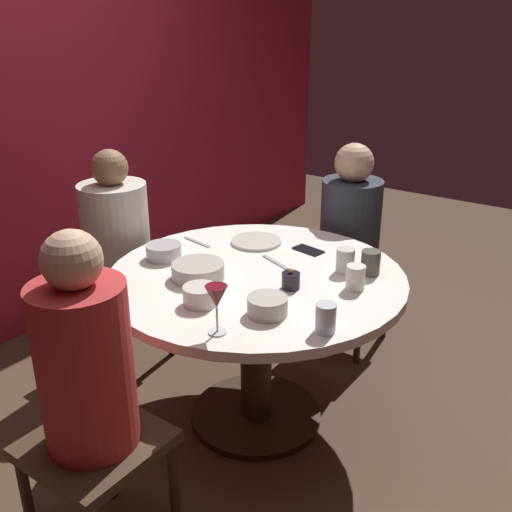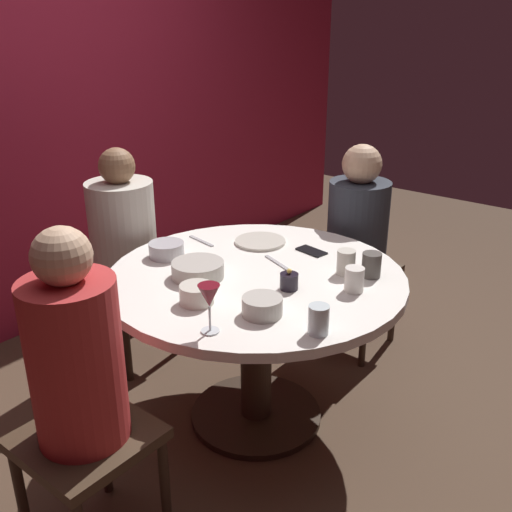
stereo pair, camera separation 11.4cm
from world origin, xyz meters
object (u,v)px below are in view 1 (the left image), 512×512
(cup_center_front, at_px, (326,318))
(seated_diner_right, at_px, (350,224))
(bowl_small_white, at_px, (200,295))
(cup_near_candle, at_px, (371,263))
(dining_table, at_px, (256,308))
(seated_diner_back, at_px, (116,236))
(cell_phone, at_px, (308,250))
(cup_by_right_diner, at_px, (356,277))
(bowl_salad_center, at_px, (198,271))
(candle_holder, at_px, (291,280))
(wine_glass, at_px, (216,299))
(seated_diner_left, at_px, (86,372))
(bowl_sauce_side, at_px, (267,306))
(cup_by_left_diner, at_px, (345,260))
(bowl_serving_large, at_px, (164,251))
(dinner_plate, at_px, (256,241))

(cup_center_front, bearing_deg, seated_diner_right, 23.08)
(bowl_small_white, bearing_deg, cup_near_candle, -32.21)
(dining_table, relative_size, seated_diner_back, 1.09)
(cell_phone, relative_size, cup_by_right_diner, 1.42)
(seated_diner_right, distance_m, cup_by_right_diner, 0.85)
(bowl_salad_center, xyz_separation_m, bowl_small_white, (-0.17, -0.16, 0.00))
(seated_diner_right, bearing_deg, cup_center_front, 23.08)
(candle_holder, relative_size, wine_glass, 0.50)
(cup_near_candle, bearing_deg, seated_diner_left, 161.55)
(seated_diner_right, height_order, cell_phone, seated_diner_right)
(cell_phone, xyz_separation_m, bowl_sauce_side, (-0.62, -0.20, 0.03))
(candle_holder, bearing_deg, seated_diner_right, 12.25)
(candle_holder, relative_size, bowl_sauce_side, 0.59)
(bowl_salad_center, xyz_separation_m, cup_by_left_diner, (0.41, -0.46, 0.02))
(bowl_serving_large, relative_size, cup_by_left_diner, 1.51)
(candle_holder, distance_m, wine_glass, 0.45)
(bowl_serving_large, bearing_deg, seated_diner_left, -151.29)
(wine_glass, height_order, dinner_plate, wine_glass)
(cup_by_left_diner, distance_m, cup_by_right_diner, 0.17)
(seated_diner_right, xyz_separation_m, dinner_plate, (-0.57, 0.21, 0.03))
(seated_diner_left, relative_size, cup_by_right_diner, 11.99)
(bowl_serving_large, xyz_separation_m, bowl_sauce_side, (-0.17, -0.67, 0.00))
(dining_table, xyz_separation_m, seated_diner_right, (0.86, 0.00, 0.14))
(bowl_sauce_side, relative_size, cup_near_candle, 1.43)
(dining_table, relative_size, wine_glass, 7.12)
(wine_glass, relative_size, bowl_salad_center, 0.81)
(bowl_salad_center, relative_size, cup_center_front, 2.08)
(candle_holder, bearing_deg, cup_by_left_diner, -20.37)
(bowl_serving_large, height_order, cup_by_right_diner, cup_by_right_diner)
(cup_near_candle, bearing_deg, cup_by_right_diner, -174.92)
(seated_diner_back, height_order, cup_center_front, seated_diner_back)
(wine_glass, bearing_deg, seated_diner_left, 156.22)
(candle_holder, height_order, cell_phone, candle_holder)
(cup_by_left_diner, distance_m, cup_center_front, 0.52)
(cup_near_candle, bearing_deg, cup_by_left_diner, 113.84)
(bowl_sauce_side, bearing_deg, dining_table, 42.20)
(wine_glass, xyz_separation_m, cup_center_front, (0.22, -0.29, -0.08))
(seated_diner_back, xyz_separation_m, dinner_plate, (0.29, -0.65, 0.03))
(dining_table, relative_size, cup_near_candle, 12.15)
(dining_table, xyz_separation_m, cell_phone, (0.35, -0.05, 0.17))
(dining_table, height_order, seated_diner_left, seated_diner_left)
(seated_diner_left, relative_size, cup_near_candle, 11.49)
(seated_diner_back, distance_m, cup_by_right_diner, 1.27)
(bowl_salad_center, distance_m, bowl_small_white, 0.24)
(bowl_salad_center, relative_size, cup_near_candle, 2.10)
(bowl_small_white, bearing_deg, dinner_plate, 17.59)
(candle_holder, relative_size, bowl_serving_large, 0.55)
(seated_diner_back, height_order, wine_glass, seated_diner_back)
(seated_diner_right, relative_size, dinner_plate, 4.74)
(candle_holder, height_order, dinner_plate, candle_holder)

